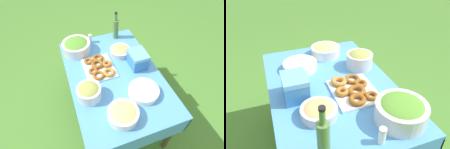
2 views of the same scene
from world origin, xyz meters
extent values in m
plane|color=#477A2D|center=(0.00, 0.00, 0.00)|extent=(14.00, 14.00, 0.00)
cube|color=#4C8CD1|center=(0.00, 0.00, 0.71)|extent=(1.30, 0.87, 0.02)
cube|color=#4C8CD1|center=(0.00, -0.43, 0.59)|extent=(1.30, 0.01, 0.22)
cube|color=#4C8CD1|center=(0.00, 0.43, 0.59)|extent=(1.30, 0.01, 0.22)
cube|color=#4C8CD1|center=(-0.64, 0.00, 0.59)|extent=(0.01, 0.87, 0.22)
cube|color=#4C8CD1|center=(0.64, 0.00, 0.59)|extent=(0.01, 0.87, 0.22)
cylinder|color=#473828|center=(-0.59, -0.37, 0.35)|extent=(0.05, 0.05, 0.70)
cylinder|color=#473828|center=(-0.59, 0.37, 0.35)|extent=(0.05, 0.05, 0.70)
cylinder|color=#473828|center=(0.59, 0.37, 0.35)|extent=(0.05, 0.05, 0.70)
cylinder|color=silver|center=(-0.46, -0.26, 0.78)|extent=(0.30, 0.30, 0.12)
ellipsoid|color=#51892D|center=(-0.46, -0.26, 0.82)|extent=(0.26, 0.26, 0.07)
cylinder|color=silver|center=(0.45, -0.09, 0.76)|extent=(0.25, 0.25, 0.08)
ellipsoid|color=tan|center=(0.45, -0.09, 0.79)|extent=(0.22, 0.22, 0.07)
cube|color=silver|center=(-0.13, -0.11, 0.73)|extent=(0.34, 0.29, 0.02)
torus|color=#B27533|center=(-0.02, -0.05, 0.75)|extent=(0.14, 0.14, 0.03)
torus|color=brown|center=(-0.23, -0.19, 0.75)|extent=(0.12, 0.12, 0.03)
torus|color=brown|center=(-0.09, -0.18, 0.75)|extent=(0.09, 0.09, 0.03)
torus|color=#A36628|center=(-0.13, -0.03, 0.75)|extent=(0.13, 0.13, 0.03)
torus|color=brown|center=(-0.16, -0.12, 0.75)|extent=(0.16, 0.16, 0.03)
torus|color=brown|center=(-0.24, -0.09, 0.75)|extent=(0.12, 0.12, 0.03)
torus|color=brown|center=(-0.02, -0.15, 0.75)|extent=(0.12, 0.12, 0.03)
cylinder|color=white|center=(0.29, 0.16, 0.73)|extent=(0.27, 0.27, 0.01)
cylinder|color=white|center=(0.29, 0.16, 0.74)|extent=(0.27, 0.27, 0.01)
cylinder|color=white|center=(0.29, 0.16, 0.75)|extent=(0.27, 0.27, 0.01)
cylinder|color=white|center=(0.29, 0.16, 0.76)|extent=(0.27, 0.27, 0.01)
cylinder|color=white|center=(0.29, 0.16, 0.77)|extent=(0.27, 0.27, 0.01)
cylinder|color=#4C7238|center=(-0.55, 0.22, 0.83)|extent=(0.06, 0.06, 0.23)
cylinder|color=#4C7238|center=(-0.55, 0.22, 0.99)|extent=(0.03, 0.03, 0.08)
cylinder|color=black|center=(-0.55, 0.22, 1.03)|extent=(0.03, 0.03, 0.02)
cylinder|color=#B2B7BC|center=(-0.27, 0.17, 0.75)|extent=(0.22, 0.22, 0.06)
ellipsoid|color=tan|center=(-0.27, 0.17, 0.77)|extent=(0.20, 0.20, 0.05)
cylinder|color=silver|center=(0.17, -0.29, 0.78)|extent=(0.21, 0.21, 0.12)
ellipsoid|color=olive|center=(0.17, -0.29, 0.82)|extent=(0.18, 0.18, 0.07)
cube|color=#3372B7|center=(-0.04, 0.26, 0.79)|extent=(0.19, 0.15, 0.13)
cube|color=#60A0E5|center=(-0.04, 0.26, 0.87)|extent=(0.20, 0.16, 0.03)
cylinder|color=white|center=(-0.56, -0.08, 0.76)|extent=(0.04, 0.04, 0.09)
cylinder|color=silver|center=(-0.56, -0.08, 0.81)|extent=(0.04, 0.04, 0.01)
camera|label=1|loc=(1.04, -0.40, 1.99)|focal=28.00mm
camera|label=2|loc=(-1.20, 0.39, 1.64)|focal=35.00mm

